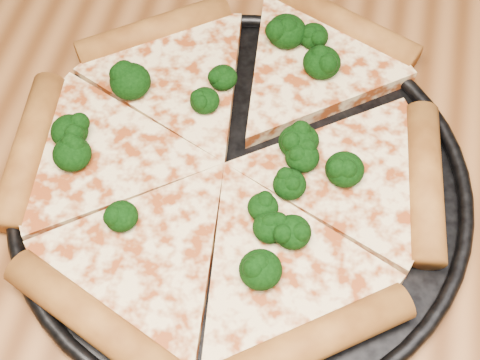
# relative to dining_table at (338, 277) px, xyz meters

# --- Properties ---
(dining_table) EXTENTS (1.20, 0.90, 0.75)m
(dining_table) POSITION_rel_dining_table_xyz_m (0.00, 0.00, 0.00)
(dining_table) COLOR brown
(dining_table) RESTS_ON ground
(pizza_pan) EXTENTS (0.38, 0.38, 0.02)m
(pizza_pan) POSITION_rel_dining_table_xyz_m (-0.10, 0.02, 0.10)
(pizza_pan) COLOR black
(pizza_pan) RESTS_ON dining_table
(pizza) EXTENTS (0.37, 0.41, 0.03)m
(pizza) POSITION_rel_dining_table_xyz_m (-0.11, 0.03, 0.11)
(pizza) COLOR #FFDB9C
(pizza) RESTS_ON pizza_pan
(broccoli_florets) EXTENTS (0.26, 0.27, 0.03)m
(broccoli_florets) POSITION_rel_dining_table_xyz_m (-0.10, 0.06, 0.12)
(broccoli_florets) COLOR black
(broccoli_florets) RESTS_ON pizza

